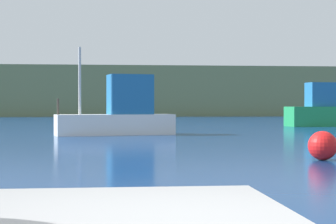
# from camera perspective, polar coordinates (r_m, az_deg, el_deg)

# --- Properties ---
(hillside_backdrop) EXTENTS (140.00, 16.15, 5.93)m
(hillside_backdrop) POSITION_cam_1_polar(r_m,az_deg,el_deg) (76.12, -5.51, 1.89)
(hillside_backdrop) COLOR #6B7A51
(hillside_backdrop) RESTS_ON ground
(fishing_boat_white) EXTENTS (5.43, 2.43, 3.88)m
(fishing_boat_white) POSITION_cam_1_polar(r_m,az_deg,el_deg) (26.65, -4.57, -0.09)
(fishing_boat_white) COLOR white
(fishing_boat_white) RESTS_ON ground
(fishing_boat_green) EXTENTS (5.27, 2.14, 5.00)m
(fishing_boat_green) POSITION_cam_1_polar(r_m,az_deg,el_deg) (38.63, 14.93, 0.09)
(fishing_boat_green) COLOR #1E8C4C
(fishing_boat_green) RESTS_ON ground
(mooring_buoy) EXTENTS (0.71, 0.71, 0.71)m
(mooring_buoy) POSITION_cam_1_polar(r_m,az_deg,el_deg) (14.82, 14.62, -3.14)
(mooring_buoy) COLOR red
(mooring_buoy) RESTS_ON ground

